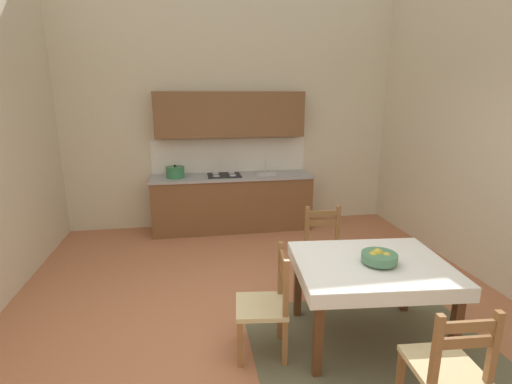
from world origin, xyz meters
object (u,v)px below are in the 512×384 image
kitchen_cabinetry (231,177)px  fruit_bowl (379,257)px  dining_chair_kitchen_side (325,251)px  dining_chair_camera_side (446,369)px  dining_table (370,275)px  dining_chair_tv_side (266,305)px

kitchen_cabinetry → fruit_bowl: bearing=-74.2°
dining_chair_kitchen_side → fruit_bowl: 1.08m
dining_chair_camera_side → fruit_bowl: (-0.02, 0.91, 0.37)m
dining_chair_camera_side → fruit_bowl: size_ratio=3.10×
dining_table → dining_chair_kitchen_side: 0.98m
dining_table → dining_chair_camera_side: size_ratio=1.49×
kitchen_cabinetry → dining_table: bearing=-74.6°
dining_table → dining_chair_tv_side: dining_chair_tv_side is taller
dining_table → dining_chair_camera_side: (0.06, -0.96, -0.19)m
dining_chair_tv_side → dining_table: bearing=1.1°
dining_table → fruit_bowl: bearing=-49.9°
dining_chair_kitchen_side → fruit_bowl: (0.10, -1.01, 0.37)m
kitchen_cabinetry → dining_chair_kitchen_side: size_ratio=2.76×
dining_table → dining_chair_camera_side: 0.98m
fruit_bowl → dining_chair_tv_side: bearing=178.3°
kitchen_cabinetry → fruit_bowl: (0.91, -3.19, -0.04)m
dining_table → dining_chair_kitchen_side: dining_chair_kitchen_side is taller
fruit_bowl → dining_chair_camera_side: bearing=-88.6°
dining_table → fruit_bowl: size_ratio=4.62×
dining_chair_camera_side → dining_chair_kitchen_side: size_ratio=1.00×
kitchen_cabinetry → dining_chair_tv_side: bearing=-91.2°
kitchen_cabinetry → dining_table: 3.27m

